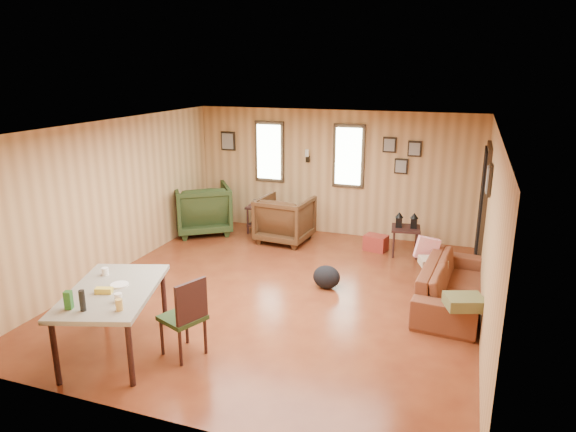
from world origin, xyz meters
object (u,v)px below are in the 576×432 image
recliner_brown (285,217)px  recliner_green (202,206)px  sofa (454,278)px  dining_table (112,295)px  end_table (262,214)px  side_table (406,226)px

recliner_brown → recliner_green: (-1.72, -0.04, 0.06)m
recliner_green → recliner_brown: bearing=146.1°
sofa → recliner_green: recliner_green is taller
recliner_brown → recliner_green: bearing=5.8°
recliner_brown → dining_table: size_ratio=0.55×
sofa → dining_table: (-3.58, -2.58, 0.31)m
end_table → recliner_green: bearing=-159.8°
recliner_brown → end_table: size_ratio=1.41×
recliner_green → end_table: size_ratio=1.59×
recliner_brown → side_table: recliner_brown is taller
sofa → end_table: bearing=65.0°
recliner_brown → end_table: recliner_brown is taller
sofa → end_table: (-3.72, 2.12, -0.02)m
sofa → recliner_green: bearing=75.1°
side_table → recliner_green: bearing=-179.4°
end_table → side_table: 2.87m
sofa → recliner_brown: (-3.09, 1.76, 0.08)m
end_table → dining_table: bearing=-88.3°
recliner_brown → side_table: 2.22m
sofa → recliner_brown: bearing=65.1°
sofa → recliner_brown: size_ratio=2.15×
dining_table → recliner_brown: bearing=65.6°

